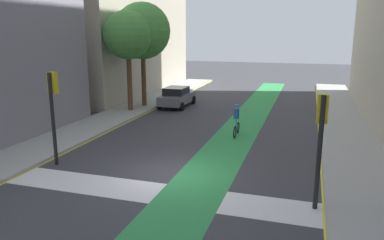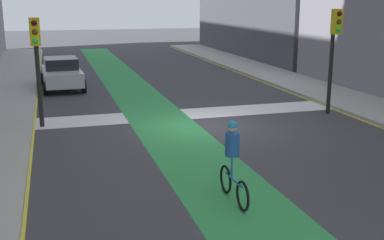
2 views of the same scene
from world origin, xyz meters
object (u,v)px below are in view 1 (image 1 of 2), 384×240
street_tree_far (128,35)px  car_grey_left_far (177,97)px  traffic_signal_near_right (321,129)px  street_tree_near (142,31)px  cyclist_in_lane (236,119)px  traffic_signal_near_left (53,100)px

street_tree_far → car_grey_left_far: bearing=48.0°
traffic_signal_near_right → street_tree_near: street_tree_near is taller
traffic_signal_near_right → cyclist_in_lane: traffic_signal_near_right is taller
traffic_signal_near_left → street_tree_near: street_tree_near is taller
traffic_signal_near_right → street_tree_near: (-12.73, 14.14, 3.12)m
car_grey_left_far → street_tree_far: 6.15m
traffic_signal_near_right → car_grey_left_far: traffic_signal_near_right is taller
traffic_signal_near_left → cyclist_in_lane: 9.90m
traffic_signal_near_right → street_tree_near: size_ratio=0.49×
car_grey_left_far → street_tree_near: size_ratio=0.54×
street_tree_near → street_tree_far: bearing=-97.7°
traffic_signal_near_right → street_tree_far: (-12.99, 12.24, 2.82)m
traffic_signal_near_left → cyclist_in_lane: (6.78, 6.96, -1.92)m
car_grey_left_far → traffic_signal_near_left: bearing=-92.7°
traffic_signal_near_left → street_tree_far: bearing=100.0°
street_tree_near → cyclist_in_lane: bearing=-35.9°
traffic_signal_near_right → street_tree_far: size_ratio=0.54×
street_tree_far → cyclist_in_lane: bearing=-25.9°
traffic_signal_near_right → cyclist_in_lane: bearing=117.9°
cyclist_in_lane → street_tree_near: street_tree_near is taller
traffic_signal_near_right → cyclist_in_lane: size_ratio=2.08×
car_grey_left_far → street_tree_far: bearing=-132.0°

